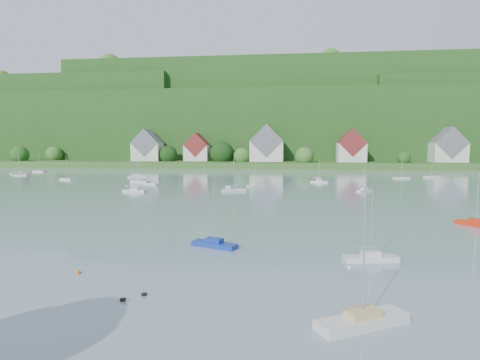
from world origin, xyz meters
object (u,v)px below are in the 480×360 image
object	(u,v)px
near_sailboat_2	(362,320)
near_sailboat_3	(371,257)
near_sailboat_5	(476,223)
near_sailboat_1	(214,243)

from	to	relation	value
near_sailboat_2	near_sailboat_3	xyz separation A→B (m)	(3.48, 14.94, -0.04)
near_sailboat_3	near_sailboat_5	xyz separation A→B (m)	(18.47, 19.49, 0.01)
near_sailboat_2	near_sailboat_5	xyz separation A→B (m)	(21.95, 34.43, -0.03)
near_sailboat_1	near_sailboat_3	bearing A→B (deg)	10.07
near_sailboat_2	near_sailboat_5	bearing A→B (deg)	27.69
near_sailboat_3	near_sailboat_5	bearing A→B (deg)	36.92
near_sailboat_1	near_sailboat_3	size ratio (longest dim) A/B	1.01
near_sailboat_2	near_sailboat_1	bearing A→B (deg)	95.34
near_sailboat_1	near_sailboat_3	distance (m)	16.98
near_sailboat_1	near_sailboat_2	bearing A→B (deg)	-32.31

